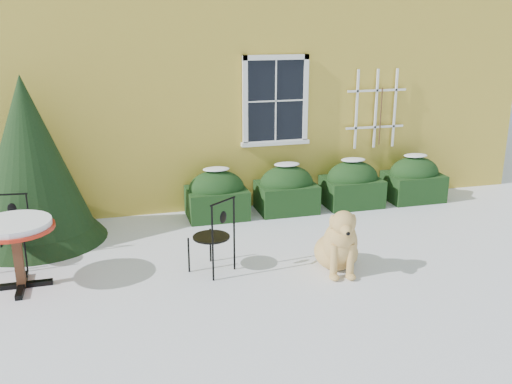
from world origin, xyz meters
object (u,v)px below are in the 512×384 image
object	(u,v)px
evergreen_shrub	(31,176)
patio_chair_far	(12,232)
dog	(339,245)
patio_chair_near	(214,235)
bistro_table	(15,233)

from	to	relation	value
evergreen_shrub	patio_chair_far	xyz separation A→B (m)	(-0.23, -0.96, -0.54)
patio_chair_far	dog	distance (m)	4.63
evergreen_shrub	dog	xyz separation A→B (m)	(4.18, -2.37, -0.66)
patio_chair_far	dog	world-z (taller)	patio_chair_far
patio_chair_far	patio_chair_near	bearing A→B (deg)	-13.82
bistro_table	dog	size ratio (longest dim) A/B	0.95
evergreen_shrub	patio_chair_far	world-z (taller)	evergreen_shrub
dog	bistro_table	bearing A→B (deg)	-177.79
bistro_table	patio_chair_far	size ratio (longest dim) A/B	0.98
evergreen_shrub	dog	world-z (taller)	evergreen_shrub
dog	patio_chair_far	bearing A→B (deg)	172.83
patio_chair_near	patio_chair_far	xyz separation A→B (m)	(-2.73, 0.97, -0.03)
evergreen_shrub	patio_chair_near	world-z (taller)	evergreen_shrub
patio_chair_near	patio_chair_far	distance (m)	2.89
patio_chair_near	bistro_table	bearing A→B (deg)	-41.46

